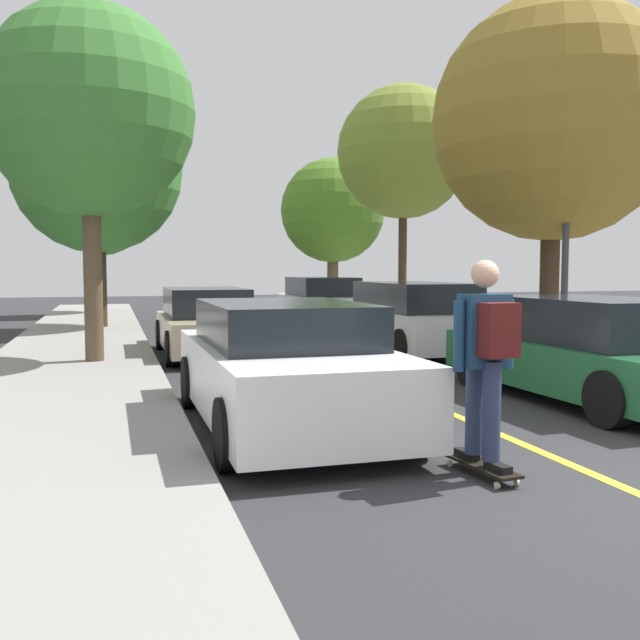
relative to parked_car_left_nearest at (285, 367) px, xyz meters
The scene contains 15 objects.
center_line 2.38m from the parked_car_left_nearest, 24.43° to the left, with size 0.12×39.20×0.01m, color gold.
parked_car_left_nearest is the anchor object (origin of this frame).
parked_car_left_near 6.63m from the parked_car_left_nearest, 90.00° to the left, with size 1.81×4.12×1.34m.
parked_car_right_nearest 4.19m from the parked_car_left_nearest, ahead, with size 2.01×4.34×1.36m.
parked_car_right_near 7.30m from the parked_car_left_nearest, 55.21° to the left, with size 2.00×4.66×1.44m.
parked_car_right_far 13.31m from the parked_car_left_nearest, 71.75° to the left, with size 2.00×4.58×1.46m.
street_tree_left_nearest 6.83m from the parked_car_left_nearest, 111.44° to the left, with size 3.57×3.57×6.03m.
street_tree_left_near 13.39m from the parked_car_left_nearest, 99.39° to the left, with size 4.53×4.53×6.51m.
street_tree_left_far 19.80m from the parked_car_left_nearest, 96.16° to the left, with size 3.16×3.16×5.19m.
street_tree_right_nearest 8.54m from the parked_car_left_nearest, 34.80° to the left, with size 4.55×4.55×6.66m.
street_tree_right_near 13.81m from the parked_car_left_nearest, 61.45° to the left, with size 3.78×3.78×6.77m.
street_tree_right_far 19.52m from the parked_car_left_nearest, 71.02° to the left, with size 3.92×3.92×5.71m.
streetlamp 7.22m from the parked_car_left_nearest, 29.79° to the left, with size 0.36×0.24×5.03m.
skateboard 2.58m from the parked_car_left_nearest, 62.66° to the right, with size 0.31×0.86×0.10m.
skateboarder 2.58m from the parked_car_left_nearest, 62.93° to the right, with size 0.59×0.71×1.71m.
Camera 1 is at (-3.89, -4.40, 1.75)m, focal length 39.85 mm.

